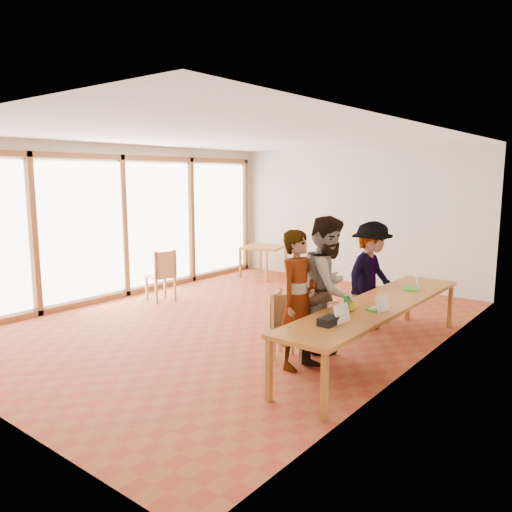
# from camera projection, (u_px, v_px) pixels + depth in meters

# --- Properties ---
(ground) EXTENTS (8.00, 8.00, 0.00)m
(ground) POSITION_uv_depth(u_px,v_px,m) (238.00, 322.00, 8.26)
(ground) COLOR #9B4925
(ground) RESTS_ON ground
(wall_back) EXTENTS (6.00, 0.10, 3.00)m
(wall_back) POSITION_uv_depth(u_px,v_px,m) (354.00, 216.00, 11.12)
(wall_back) COLOR beige
(wall_back) RESTS_ON ground
(wall_right) EXTENTS (0.10, 8.00, 3.00)m
(wall_right) POSITION_uv_depth(u_px,v_px,m) (422.00, 249.00, 6.19)
(wall_right) COLOR beige
(wall_right) RESTS_ON ground
(window_wall) EXTENTS (0.10, 8.00, 3.00)m
(window_wall) POSITION_uv_depth(u_px,v_px,m) (124.00, 222.00, 9.84)
(window_wall) COLOR white
(window_wall) RESTS_ON ground
(ceiling) EXTENTS (6.00, 8.00, 0.04)m
(ceiling) POSITION_uv_depth(u_px,v_px,m) (237.00, 135.00, 7.78)
(ceiling) COLOR white
(ceiling) RESTS_ON wall_back
(communal_table) EXTENTS (0.80, 4.00, 0.75)m
(communal_table) POSITION_uv_depth(u_px,v_px,m) (378.00, 306.00, 6.54)
(communal_table) COLOR #B16C27
(communal_table) RESTS_ON ground
(side_table) EXTENTS (0.90, 0.90, 0.75)m
(side_table) POSITION_uv_depth(u_px,v_px,m) (263.00, 249.00, 11.82)
(side_table) COLOR #B16C27
(side_table) RESTS_ON ground
(chair_near) EXTENTS (0.51, 0.51, 0.46)m
(chair_near) POSITION_uv_depth(u_px,v_px,m) (285.00, 320.00, 6.54)
(chair_near) COLOR tan
(chair_near) RESTS_ON ground
(chair_mid) EXTENTS (0.54, 0.54, 0.47)m
(chair_mid) POSITION_uv_depth(u_px,v_px,m) (283.00, 317.00, 6.59)
(chair_mid) COLOR tan
(chair_mid) RESTS_ON ground
(chair_far) EXTENTS (0.61, 0.61, 0.55)m
(chair_far) POSITION_uv_depth(u_px,v_px,m) (312.00, 291.00, 7.73)
(chair_far) COLOR tan
(chair_far) RESTS_ON ground
(chair_empty) EXTENTS (0.51, 0.51, 0.45)m
(chair_empty) POSITION_uv_depth(u_px,v_px,m) (374.00, 290.00, 8.31)
(chair_empty) COLOR tan
(chair_empty) RESTS_ON ground
(chair_spare) EXTENTS (0.55, 0.55, 0.53)m
(chair_spare) POSITION_uv_depth(u_px,v_px,m) (163.00, 270.00, 9.55)
(chair_spare) COLOR tan
(chair_spare) RESTS_ON ground
(person_near) EXTENTS (0.42, 0.64, 1.75)m
(person_near) POSITION_uv_depth(u_px,v_px,m) (298.00, 300.00, 6.19)
(person_near) COLOR gray
(person_near) RESTS_ON ground
(person_mid) EXTENTS (0.89, 1.05, 1.90)m
(person_mid) POSITION_uv_depth(u_px,v_px,m) (328.00, 289.00, 6.44)
(person_mid) COLOR gray
(person_mid) RESTS_ON ground
(person_far) EXTENTS (0.72, 1.15, 1.71)m
(person_far) POSITION_uv_depth(u_px,v_px,m) (371.00, 276.00, 7.72)
(person_far) COLOR gray
(person_far) RESTS_ON ground
(laptop_near) EXTENTS (0.25, 0.28, 0.21)m
(laptop_near) POSITION_uv_depth(u_px,v_px,m) (339.00, 317.00, 5.68)
(laptop_near) COLOR green
(laptop_near) RESTS_ON communal_table
(laptop_mid) EXTENTS (0.24, 0.26, 0.19)m
(laptop_mid) POSITION_uv_depth(u_px,v_px,m) (379.00, 307.00, 6.13)
(laptop_mid) COLOR green
(laptop_mid) RESTS_ON communal_table
(laptop_far) EXTENTS (0.29, 0.31, 0.22)m
(laptop_far) POSITION_uv_depth(u_px,v_px,m) (414.00, 286.00, 7.27)
(laptop_far) COLOR green
(laptop_far) RESTS_ON communal_table
(yellow_mug) EXTENTS (0.15, 0.15, 0.11)m
(yellow_mug) POSITION_uv_depth(u_px,v_px,m) (351.00, 307.00, 6.14)
(yellow_mug) COLOR yellow
(yellow_mug) RESTS_ON communal_table
(green_bottle) EXTENTS (0.07, 0.07, 0.28)m
(green_bottle) POSITION_uv_depth(u_px,v_px,m) (346.00, 307.00, 5.78)
(green_bottle) COLOR #18691D
(green_bottle) RESTS_ON communal_table
(clear_glass) EXTENTS (0.07, 0.07, 0.09)m
(clear_glass) POSITION_uv_depth(u_px,v_px,m) (342.00, 317.00, 5.71)
(clear_glass) COLOR silver
(clear_glass) RESTS_ON communal_table
(condiment_cup) EXTENTS (0.08, 0.08, 0.06)m
(condiment_cup) POSITION_uv_depth(u_px,v_px,m) (374.00, 309.00, 6.11)
(condiment_cup) COLOR white
(condiment_cup) RESTS_ON communal_table
(pink_phone) EXTENTS (0.05, 0.10, 0.01)m
(pink_phone) POSITION_uv_depth(u_px,v_px,m) (373.00, 292.00, 7.10)
(pink_phone) COLOR #B84272
(pink_phone) RESTS_ON communal_table
(black_pouch) EXTENTS (0.16, 0.26, 0.09)m
(black_pouch) POSITION_uv_depth(u_px,v_px,m) (329.00, 321.00, 5.56)
(black_pouch) COLOR black
(black_pouch) RESTS_ON communal_table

